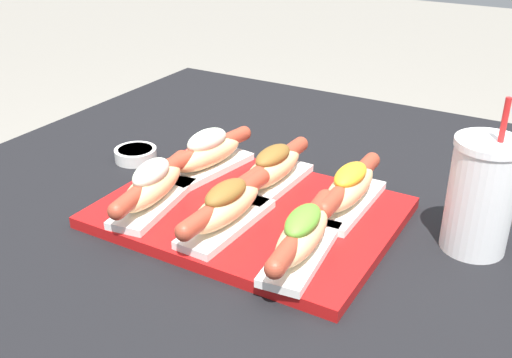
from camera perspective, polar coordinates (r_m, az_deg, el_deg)
serving_tray at (r=0.92m, az=-0.62°, el=-3.20°), size 0.43×0.32×0.02m
hot_dog_0 at (r=0.92m, az=-9.85°, el=-0.67°), size 0.09×0.22×0.07m
hot_dog_1 at (r=0.85m, az=-2.85°, el=-2.64°), size 0.07×0.22×0.07m
hot_dog_2 at (r=0.79m, az=4.44°, el=-5.34°), size 0.08×0.22×0.07m
hot_dog_3 at (r=1.02m, az=-4.64°, el=2.50°), size 0.09×0.21×0.08m
hot_dog_4 at (r=0.97m, az=1.60°, el=1.04°), size 0.06×0.22×0.07m
hot_dog_5 at (r=0.92m, az=8.89°, el=-0.82°), size 0.06×0.22×0.07m
sauce_bowl at (r=1.14m, az=-11.39°, el=2.37°), size 0.08×0.08×0.02m
drink_cup at (r=0.87m, az=20.63°, el=-1.48°), size 0.09×0.09×0.22m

